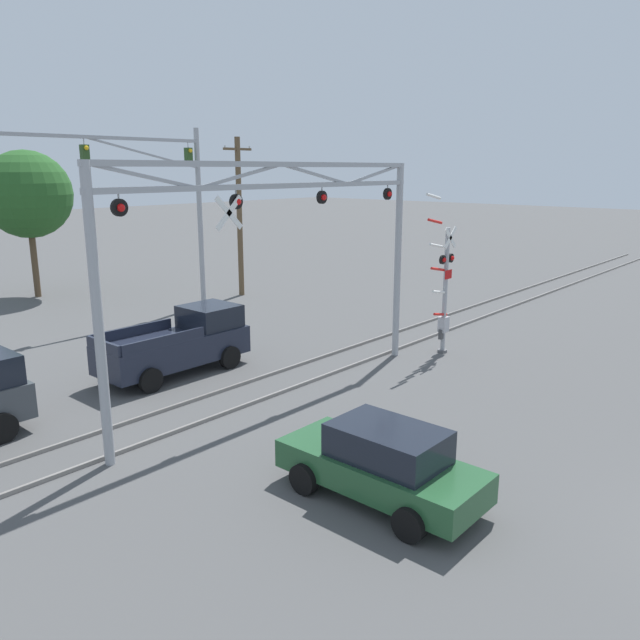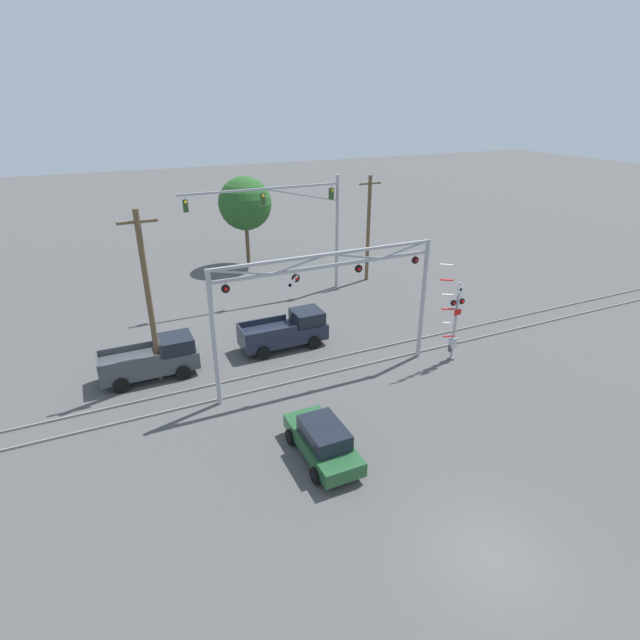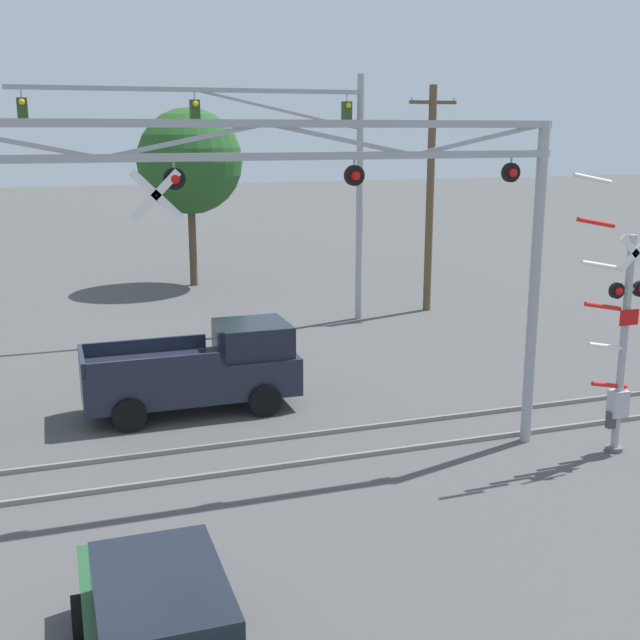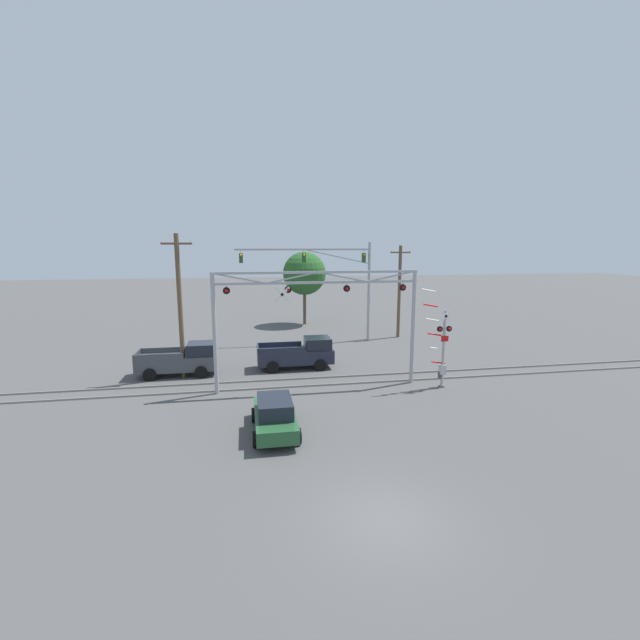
% 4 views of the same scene
% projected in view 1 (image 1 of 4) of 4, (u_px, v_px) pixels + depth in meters
% --- Properties ---
extents(rail_track_near, '(80.00, 0.08, 0.10)m').
position_uv_depth(rail_track_near, '(278.00, 393.00, 18.53)').
color(rail_track_near, gray).
rests_on(rail_track_near, ground_plane).
extents(rail_track_far, '(80.00, 0.08, 0.10)m').
position_uv_depth(rail_track_far, '(245.00, 383.00, 19.45)').
color(rail_track_far, gray).
rests_on(rail_track_far, ground_plane).
extents(crossing_gantry, '(11.59, 0.27, 6.73)m').
position_uv_depth(crossing_gantry, '(282.00, 237.00, 17.23)').
color(crossing_gantry, '#9EA0A5').
rests_on(crossing_gantry, ground_plane).
extents(crossing_signal_mast, '(1.93, 0.35, 5.78)m').
position_uv_depth(crossing_signal_mast, '(444.00, 292.00, 22.25)').
color(crossing_signal_mast, '#9EA0A5').
rests_on(crossing_signal_mast, ground_plane).
extents(traffic_signal_span, '(11.34, 0.39, 8.38)m').
position_uv_depth(traffic_signal_span, '(151.00, 187.00, 27.48)').
color(traffic_signal_span, '#9EA0A5').
rests_on(traffic_signal_span, ground_plane).
extents(pickup_truck_lead, '(5.02, 2.10, 2.04)m').
position_uv_depth(pickup_truck_lead, '(180.00, 343.00, 20.43)').
color(pickup_truck_lead, '#1E2333').
rests_on(pickup_truck_lead, ground_plane).
extents(sedan_waiting, '(1.98, 4.29, 1.60)m').
position_uv_depth(sedan_waiting, '(382.00, 462.00, 12.51)').
color(sedan_waiting, '#23512D').
rests_on(sedan_waiting, ground_plane).
extents(utility_pole_right, '(1.80, 0.28, 8.11)m').
position_uv_depth(utility_pole_right, '(239.00, 215.00, 32.21)').
color(utility_pole_right, brown).
rests_on(utility_pole_right, ground_plane).
extents(background_tree_beyond_span, '(4.41, 4.41, 7.49)m').
position_uv_depth(background_tree_beyond_span, '(27.00, 195.00, 31.52)').
color(background_tree_beyond_span, brown).
rests_on(background_tree_beyond_span, ground_plane).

